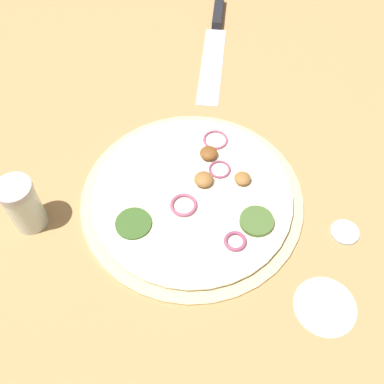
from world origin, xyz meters
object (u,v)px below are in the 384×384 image
(pizza, at_px, (193,196))
(spice_jar, at_px, (23,205))
(knife, at_px, (216,32))
(loose_cap, at_px, (345,232))

(pizza, xyz_separation_m, spice_jar, (-0.09, -0.23, 0.04))
(pizza, height_order, spice_jar, spice_jar)
(knife, xyz_separation_m, spice_jar, (0.23, -0.49, 0.04))
(knife, distance_m, loose_cap, 0.51)
(pizza, distance_m, knife, 0.42)
(pizza, height_order, loose_cap, pizza)
(knife, xyz_separation_m, loose_cap, (0.50, -0.10, -0.00))
(pizza, distance_m, loose_cap, 0.24)
(pizza, relative_size, knife, 1.27)
(spice_jar, xyz_separation_m, loose_cap, (0.27, 0.39, -0.04))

